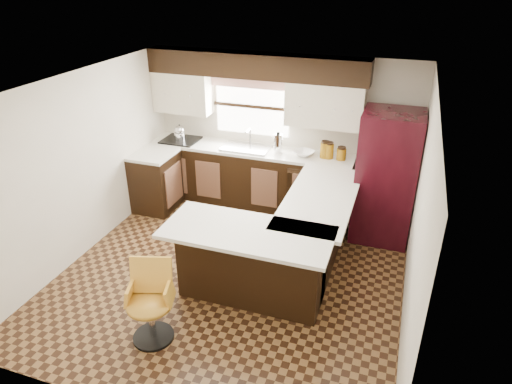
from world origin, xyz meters
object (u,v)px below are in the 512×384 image
(refrigerator, at_px, (386,177))
(bar_chair, at_px, (149,305))
(peninsula_long, at_px, (314,230))
(peninsula_return, at_px, (252,264))

(refrigerator, relative_size, bar_chair, 2.09)
(peninsula_long, distance_m, peninsula_return, 1.11)
(peninsula_return, distance_m, bar_chair, 1.26)
(refrigerator, bearing_deg, peninsula_long, -130.69)
(refrigerator, xyz_separation_m, bar_chair, (-2.07, -2.89, -0.48))
(peninsula_return, distance_m, refrigerator, 2.34)
(peninsula_long, height_order, refrigerator, refrigerator)
(peninsula_long, xyz_separation_m, refrigerator, (0.78, 0.91, 0.48))
(peninsula_long, distance_m, bar_chair, 2.36)
(peninsula_return, relative_size, refrigerator, 0.89)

